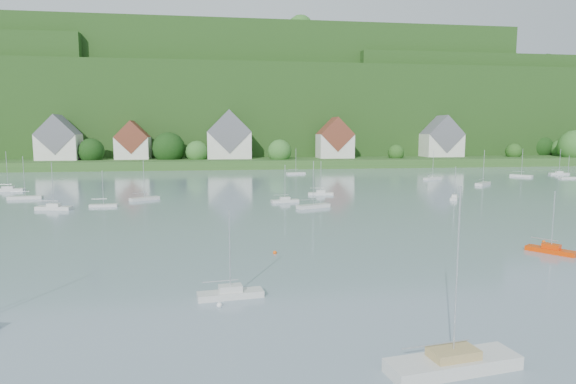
# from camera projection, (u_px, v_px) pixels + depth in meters

# --- Properties ---
(far_shore_strip) EXTENTS (600.00, 60.00, 3.00)m
(far_shore_strip) POSITION_uv_depth(u_px,v_px,m) (216.00, 161.00, 194.26)
(far_shore_strip) COLOR #2B5821
(far_shore_strip) RESTS_ON ground
(forested_ridge) EXTENTS (620.00, 181.22, 69.89)m
(forested_ridge) POSITION_uv_depth(u_px,v_px,m) (216.00, 113.00, 259.05)
(forested_ridge) COLOR #1A3B12
(forested_ridge) RESTS_ON ground
(village_building_0) EXTENTS (14.00, 10.40, 16.00)m
(village_building_0) POSITION_uv_depth(u_px,v_px,m) (59.00, 141.00, 172.73)
(village_building_0) COLOR silver
(village_building_0) RESTS_ON far_shore_strip
(village_building_1) EXTENTS (12.00, 9.36, 14.00)m
(village_building_1) POSITION_uv_depth(u_px,v_px,m) (133.00, 143.00, 178.33)
(village_building_1) COLOR silver
(village_building_1) RESTS_ON far_shore_strip
(village_building_2) EXTENTS (16.00, 11.44, 18.00)m
(village_building_2) POSITION_uv_depth(u_px,v_px,m) (229.00, 139.00, 182.11)
(village_building_2) COLOR silver
(village_building_2) RESTS_ON far_shore_strip
(village_building_3) EXTENTS (13.00, 10.40, 15.50)m
(village_building_3) POSITION_uv_depth(u_px,v_px,m) (335.00, 141.00, 185.90)
(village_building_3) COLOR silver
(village_building_3) RESTS_ON far_shore_strip
(village_building_4) EXTENTS (15.00, 10.40, 16.50)m
(village_building_4) POSITION_uv_depth(u_px,v_px,m) (442.00, 140.00, 196.18)
(village_building_4) COLOR silver
(village_building_4) RESTS_ON far_shore_strip
(near_sailboat_2) EXTENTS (7.72, 3.16, 10.11)m
(near_sailboat_2) POSITION_uv_depth(u_px,v_px,m) (453.00, 362.00, 26.50)
(near_sailboat_2) COLOR silver
(near_sailboat_2) RESTS_ON ground
(near_sailboat_3) EXTENTS (5.26, 2.09, 6.91)m
(near_sailboat_3) POSITION_uv_depth(u_px,v_px,m) (230.00, 293.00, 38.18)
(near_sailboat_3) COLOR silver
(near_sailboat_3) RESTS_ON ground
(near_sailboat_5) EXTENTS (4.00, 4.86, 6.71)m
(near_sailboat_5) POSITION_uv_depth(u_px,v_px,m) (551.00, 249.00, 52.28)
(near_sailboat_5) COLOR #E33702
(near_sailboat_5) RESTS_ON ground
(mooring_buoy_1) EXTENTS (0.42, 0.42, 0.42)m
(mooring_buoy_1) POSITION_uv_depth(u_px,v_px,m) (219.00, 307.00, 36.29)
(mooring_buoy_1) COLOR white
(mooring_buoy_1) RESTS_ON ground
(mooring_buoy_2) EXTENTS (0.39, 0.39, 0.39)m
(mooring_buoy_2) POSITION_uv_depth(u_px,v_px,m) (544.00, 243.00, 57.23)
(mooring_buoy_2) COLOR #F8540C
(mooring_buoy_2) RESTS_ON ground
(mooring_buoy_3) EXTENTS (0.42, 0.42, 0.42)m
(mooring_buoy_3) POSITION_uv_depth(u_px,v_px,m) (275.00, 254.00, 52.06)
(mooring_buoy_3) COLOR #F8540C
(mooring_buoy_3) RESTS_ON ground
(far_sailboat_cluster) EXTENTS (197.16, 69.66, 8.71)m
(far_sailboat_cluster) POSITION_uv_depth(u_px,v_px,m) (252.00, 187.00, 112.07)
(far_sailboat_cluster) COLOR silver
(far_sailboat_cluster) RESTS_ON ground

